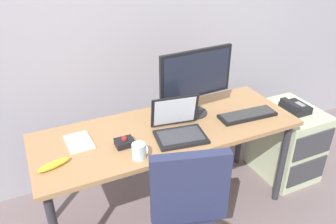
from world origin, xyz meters
The scene contains 12 objects.
ground_plane centered at (0.00, 0.00, 0.00)m, with size 8.00×8.00×0.00m, color slate.
back_wall centered at (0.00, 0.67, 1.40)m, with size 6.00×0.10×2.80m, color #9E9BA4.
desk centered at (0.00, 0.00, 0.65)m, with size 1.75×0.64×0.72m.
file_cabinet centered at (1.09, -0.01, 0.30)m, with size 0.42×0.53×0.61m.
desk_phone centered at (1.09, -0.03, 0.64)m, with size 0.17×0.20×0.09m.
monitor_main centered at (0.25, 0.10, 1.00)m, with size 0.54×0.18×0.47m.
keyboard centered at (0.57, -0.10, 0.74)m, with size 0.42×0.16×0.03m.
laptop centered at (0.03, -0.10, 0.78)m, with size 0.35×0.31×0.24m.
trackball_mouse centered at (-0.32, -0.07, 0.75)m, with size 0.11×0.09×0.07m.
coffee_mug centered at (-0.29, -0.23, 0.77)m, with size 0.09×0.08×0.09m.
paper_notepad centered at (-0.57, 0.07, 0.73)m, with size 0.15×0.21×0.01m, color white.
banana centered at (-0.75, -0.11, 0.74)m, with size 0.19×0.04×0.04m, color yellow.
Camera 1 is at (-0.80, -1.70, 1.89)m, focal length 35.81 mm.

